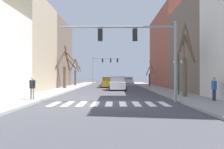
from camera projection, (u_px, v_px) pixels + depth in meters
name	position (u px, v px, depth m)	size (l,w,h in m)	color
ground_plane	(109.00, 103.00, 14.61)	(240.00, 240.00, 0.00)	#424247
sidewalk_left	(16.00, 102.00, 14.68)	(2.94, 90.00, 0.15)	gray
sidewalk_right	(203.00, 102.00, 14.55)	(2.94, 90.00, 0.15)	gray
building_row_left	(24.00, 51.00, 26.77)	(6.00, 33.12, 10.85)	beige
building_row_right	(199.00, 40.00, 26.69)	(6.00, 36.83, 13.92)	beige
crosswalk_stripes	(109.00, 104.00, 14.33)	(7.65, 2.60, 0.01)	white
traffic_signal_near	(139.00, 42.00, 15.03)	(8.07, 0.28, 5.62)	gray
traffic_signal_far	(103.00, 64.00, 50.38)	(6.32, 0.28, 6.33)	gray
street_lamp_right_corner	(179.00, 63.00, 20.20)	(0.95, 0.36, 4.01)	#1E4C2D
car_parked_right_far	(108.00, 82.00, 35.22)	(2.16, 4.86, 1.67)	#A38423
car_at_intersection	(128.00, 81.00, 50.46)	(2.15, 4.75, 1.61)	gray
car_parked_right_mid	(107.00, 82.00, 41.07)	(2.07, 4.23, 1.57)	white
car_driving_toward_lane	(117.00, 84.00, 28.38)	(2.19, 4.28, 1.80)	silver
pedestrian_crossing_street	(214.00, 87.00, 14.87)	(0.21, 0.69, 1.60)	#282D47
pedestrian_near_right_corner	(32.00, 86.00, 15.86)	(0.64, 0.43, 1.63)	#7A705B
street_tree_left_far	(184.00, 62.00, 17.75)	(2.32, 2.39, 6.07)	brown
street_tree_right_mid	(76.00, 72.00, 39.35)	(1.95, 1.48, 4.86)	brown
street_tree_left_near	(150.00, 76.00, 36.75)	(1.22, 2.04, 4.29)	#473828
street_tree_right_near	(66.00, 68.00, 30.70)	(3.24, 2.90, 6.00)	brown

